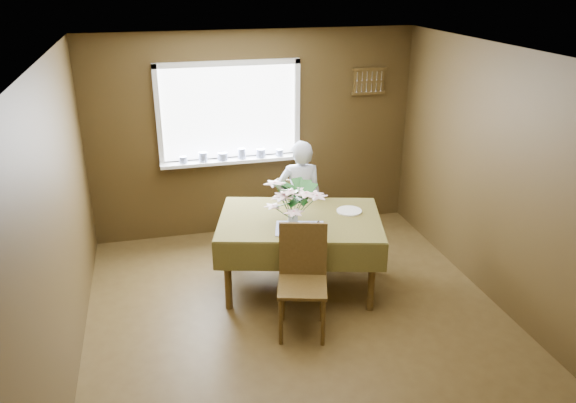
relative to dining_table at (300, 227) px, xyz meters
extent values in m
plane|color=#453417|center=(-0.16, -0.69, -0.70)|extent=(4.50, 4.50, 0.00)
plane|color=white|center=(-0.16, -0.69, 1.80)|extent=(4.50, 4.50, 0.00)
plane|color=brown|center=(-0.16, 1.56, 0.55)|extent=(4.00, 0.00, 4.00)
plane|color=brown|center=(-0.16, -2.94, 0.55)|extent=(4.00, 0.00, 4.00)
plane|color=brown|center=(-2.16, -0.69, 0.55)|extent=(0.00, 4.50, 4.50)
plane|color=brown|center=(1.84, -0.69, 0.55)|extent=(0.00, 4.50, 4.50)
cube|color=white|center=(-0.46, 1.54, 0.85)|extent=(1.60, 0.01, 1.10)
cube|color=white|center=(-0.46, 1.53, 1.43)|extent=(1.72, 0.06, 0.06)
cube|color=white|center=(-0.46, 1.53, 0.27)|extent=(1.72, 0.06, 0.06)
cube|color=white|center=(-1.29, 1.53, 0.85)|extent=(0.06, 0.06, 1.22)
cube|color=white|center=(0.37, 1.53, 0.85)|extent=(0.06, 0.06, 1.22)
cube|color=white|center=(-0.46, 1.46, 0.28)|extent=(1.72, 0.20, 0.04)
cylinder|color=white|center=(-1.05, 1.44, 0.34)|extent=(0.09, 0.09, 0.08)
cylinder|color=white|center=(-0.81, 1.44, 0.36)|extent=(0.11, 0.11, 0.12)
cylinder|color=white|center=(-0.58, 1.44, 0.35)|extent=(0.12, 0.12, 0.09)
cylinder|color=white|center=(-0.34, 1.44, 0.37)|extent=(0.10, 0.10, 0.13)
cylinder|color=white|center=(-0.11, 1.44, 0.35)|extent=(0.11, 0.11, 0.10)
cylinder|color=white|center=(0.13, 1.44, 0.34)|extent=(0.09, 0.09, 0.08)
cube|color=#523D1A|center=(1.29, 1.53, 1.15)|extent=(0.40, 0.03, 0.30)
cube|color=#523D1A|center=(1.29, 1.52, 1.30)|extent=(0.44, 0.04, 0.03)
cube|color=#523D1A|center=(1.29, 1.52, 1.00)|extent=(0.44, 0.04, 0.03)
cylinder|color=#523D1A|center=(-0.79, -0.24, -0.33)|extent=(0.07, 0.07, 0.74)
cylinder|color=#523D1A|center=(0.56, -0.60, -0.33)|extent=(0.07, 0.07, 0.74)
cylinder|color=#523D1A|center=(-0.56, 0.61, -0.33)|extent=(0.07, 0.07, 0.74)
cylinder|color=#523D1A|center=(0.79, 0.24, -0.33)|extent=(0.07, 0.07, 0.74)
cube|color=#523D1A|center=(0.00, 0.00, 0.06)|extent=(1.78, 1.42, 0.04)
cube|color=#453E19|center=(0.00, 0.00, 0.09)|extent=(1.86, 1.50, 0.01)
cube|color=#453E19|center=(-0.14, -0.53, -0.06)|extent=(1.57, 0.44, 0.29)
cube|color=#453E19|center=(0.15, 0.54, -0.06)|extent=(1.57, 0.44, 0.29)
cube|color=#453E19|center=(-0.78, 0.22, -0.06)|extent=(0.30, 1.07, 0.29)
cube|color=#453E19|center=(0.79, -0.21, -0.06)|extent=(0.30, 1.07, 0.29)
cube|color=#4779C9|center=(-0.07, -0.25, 0.10)|extent=(0.54, 0.46, 0.01)
cylinder|color=#523D1A|center=(0.45, 0.99, -0.49)|extent=(0.04, 0.04, 0.42)
cylinder|color=#523D1A|center=(0.16, 1.16, -0.49)|extent=(0.04, 0.04, 0.42)
cylinder|color=#523D1A|center=(0.28, 0.70, -0.49)|extent=(0.04, 0.04, 0.42)
cylinder|color=#523D1A|center=(-0.01, 0.87, -0.49)|extent=(0.04, 0.04, 0.42)
cube|color=#523D1A|center=(0.22, 0.93, -0.26)|extent=(0.53, 0.53, 0.03)
cube|color=#523D1A|center=(0.13, 0.77, -0.02)|extent=(0.35, 0.22, 0.47)
cylinder|color=#523D1A|center=(-0.42, -0.93, -0.46)|extent=(0.04, 0.04, 0.47)
cylinder|color=#523D1A|center=(-0.06, -1.03, -0.46)|extent=(0.04, 0.04, 0.47)
cylinder|color=#523D1A|center=(-0.32, -0.57, -0.46)|extent=(0.04, 0.04, 0.47)
cylinder|color=#523D1A|center=(0.04, -0.67, -0.46)|extent=(0.04, 0.04, 0.47)
cube|color=#523D1A|center=(-0.19, -0.80, -0.21)|extent=(0.54, 0.54, 0.03)
cube|color=#523D1A|center=(-0.13, -0.60, 0.06)|extent=(0.43, 0.15, 0.52)
imported|color=white|center=(0.20, 0.73, 0.00)|extent=(0.55, 0.40, 1.39)
cylinder|color=white|center=(-0.12, -0.17, 0.16)|extent=(0.10, 0.10, 0.12)
cylinder|color=#33662D|center=(-0.12, -0.17, 0.26)|extent=(0.06, 0.06, 0.09)
cylinder|color=white|center=(0.54, 0.03, 0.10)|extent=(0.30, 0.30, 0.01)
cube|color=silver|center=(0.10, -0.22, 0.11)|extent=(0.14, 0.17, 0.00)
camera|label=1|loc=(-1.38, -5.01, 2.43)|focal=35.00mm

